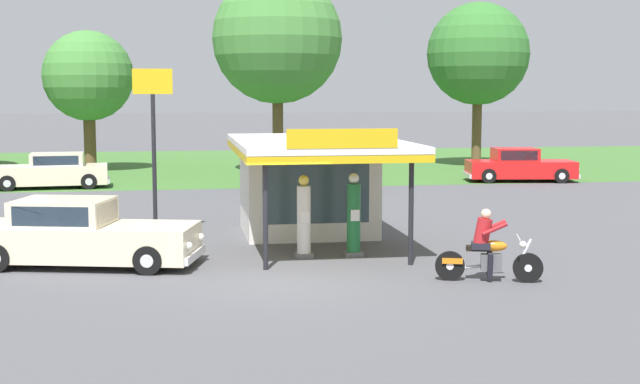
# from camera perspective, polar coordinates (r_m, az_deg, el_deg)

# --- Properties ---
(ground_plane) EXTENTS (300.00, 300.00, 0.00)m
(ground_plane) POSITION_cam_1_polar(r_m,az_deg,el_deg) (19.15, -2.67, -5.70)
(ground_plane) COLOR #4C4C51
(grass_verge_strip) EXTENTS (120.00, 24.00, 0.01)m
(grass_verge_strip) POSITION_cam_1_polar(r_m,az_deg,el_deg) (48.80, -6.79, 1.76)
(grass_verge_strip) COLOR #3D6B2D
(grass_verge_strip) RESTS_ON ground
(service_station_kiosk) EXTENTS (4.33, 7.28, 3.24)m
(service_station_kiosk) POSITION_cam_1_polar(r_m,az_deg,el_deg) (24.56, -0.67, 0.93)
(service_station_kiosk) COLOR silver
(service_station_kiosk) RESTS_ON ground
(gas_pump_nearside) EXTENTS (0.44, 0.44, 2.04)m
(gas_pump_nearside) POSITION_cam_1_polar(r_m,az_deg,el_deg) (21.49, -1.06, -1.81)
(gas_pump_nearside) COLOR slate
(gas_pump_nearside) RESTS_ON ground
(gas_pump_offside) EXTENTS (0.44, 0.44, 2.07)m
(gas_pump_offside) POSITION_cam_1_polar(r_m,az_deg,el_deg) (21.71, 2.21, -1.69)
(gas_pump_offside) COLOR slate
(gas_pump_offside) RESTS_ON ground
(motorcycle_with_rider) EXTENTS (2.23, 0.89, 1.58)m
(motorcycle_with_rider) POSITION_cam_1_polar(r_m,az_deg,el_deg) (19.12, 10.87, -3.83)
(motorcycle_with_rider) COLOR black
(motorcycle_with_rider) RESTS_ON ground
(featured_classic_sedan) EXTENTS (5.60, 3.10, 1.57)m
(featured_classic_sedan) POSITION_cam_1_polar(r_m,az_deg,el_deg) (21.21, -15.34, -2.77)
(featured_classic_sedan) COLOR beige
(featured_classic_sedan) RESTS_ON ground
(parked_car_back_row_far_left) EXTENTS (5.17, 2.54, 1.52)m
(parked_car_back_row_far_left) POSITION_cam_1_polar(r_m,az_deg,el_deg) (40.69, 12.90, 1.65)
(parked_car_back_row_far_left) COLOR red
(parked_car_back_row_far_left) RESTS_ON ground
(parked_car_back_row_far_right) EXTENTS (5.15, 2.86, 1.58)m
(parked_car_back_row_far_right) POSITION_cam_1_polar(r_m,az_deg,el_deg) (36.60, -0.49, 1.32)
(parked_car_back_row_far_right) COLOR black
(parked_car_back_row_far_right) RESTS_ON ground
(parked_car_back_row_centre_left) EXTENTS (5.07, 2.25, 1.48)m
(parked_car_back_row_centre_left) POSITION_cam_1_polar(r_m,az_deg,el_deg) (38.60, -17.16, 1.27)
(parked_car_back_row_centre_left) COLOR beige
(parked_car_back_row_centre_left) RESTS_ON ground
(tree_oak_far_left) EXTENTS (5.51, 5.51, 8.84)m
(tree_oak_far_left) POSITION_cam_1_polar(r_m,az_deg,el_deg) (48.29, 10.22, 8.69)
(tree_oak_far_left) COLOR brown
(tree_oak_far_left) RESTS_ON ground
(tree_oak_left) EXTENTS (4.58, 4.58, 7.15)m
(tree_oak_left) POSITION_cam_1_polar(r_m,az_deg,el_deg) (46.14, -14.79, 7.23)
(tree_oak_left) COLOR brown
(tree_oak_left) RESTS_ON ground
(tree_oak_centre) EXTENTS (6.44, 6.44, 9.89)m
(tree_oak_centre) POSITION_cam_1_polar(r_m,az_deg,el_deg) (43.86, -2.80, 9.95)
(tree_oak_centre) COLOR brown
(tree_oak_centre) RESTS_ON ground
(roadside_pole_sign) EXTENTS (1.10, 0.12, 4.70)m
(roadside_pole_sign) POSITION_cam_1_polar(r_m,az_deg,el_deg) (24.85, -10.83, 4.49)
(roadside_pole_sign) COLOR black
(roadside_pole_sign) RESTS_ON ground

